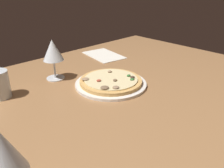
{
  "coord_description": "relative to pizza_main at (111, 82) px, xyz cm",
  "views": [
    {
      "loc": [
        47.38,
        48.34,
        40.67
      ],
      "look_at": [
        -3.62,
        -4.37,
        7.0
      ],
      "focal_mm": 37.7,
      "sensor_mm": 36.0,
      "label": 1
    }
  ],
  "objects": [
    {
      "name": "dining_table",
      "position": [
        7.2,
        8.7,
        -3.19
      ],
      "size": [
        150.0,
        110.0,
        4.0
      ],
      "primitive_type": "cube",
      "color": "#996B42",
      "rests_on": "ground"
    },
    {
      "name": "pizza_main",
      "position": [
        0.0,
        0.0,
        0.0
      ],
      "size": [
        26.28,
        26.28,
        3.39
      ],
      "color": "silver",
      "rests_on": "dining_table"
    },
    {
      "name": "wine_glass_far",
      "position": [
        11.39,
        -19.55,
        9.76
      ],
      "size": [
        7.85,
        7.85,
        15.55
      ],
      "color": "silver",
      "rests_on": "dining_table"
    },
    {
      "name": "paper_menu",
      "position": [
        -22.14,
        -28.31,
        -1.04
      ],
      "size": [
        17.0,
        23.25,
        0.3
      ],
      "primitive_type": "cube",
      "rotation": [
        0.0,
        0.0,
        -0.16
      ],
      "color": "silver",
      "rests_on": "dining_table"
    },
    {
      "name": "wine_glass_near",
      "position": [
        46.9,
        23.68,
        9.82
      ],
      "size": [
        7.76,
        7.76,
        16.17
      ],
      "color": "silver",
      "rests_on": "dining_table"
    }
  ]
}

